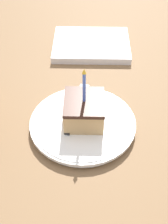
{
  "coord_description": "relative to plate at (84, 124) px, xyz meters",
  "views": [
    {
      "loc": [
        0.0,
        0.46,
        0.52
      ],
      "look_at": [
        0.01,
        -0.02,
        0.05
      ],
      "focal_mm": 50.0,
      "sensor_mm": 36.0,
      "label": 1
    }
  ],
  "objects": [
    {
      "name": "ground_plane",
      "position": [
        -0.01,
        0.02,
        -0.03
      ],
      "size": [
        2.4,
        2.4,
        0.04
      ],
      "color": "brown",
      "rests_on": "ground"
    },
    {
      "name": "plate",
      "position": [
        0.0,
        0.0,
        0.0
      ],
      "size": [
        0.24,
        0.24,
        0.02
      ],
      "color": "white",
      "rests_on": "ground_plane"
    },
    {
      "name": "cake_slice",
      "position": [
        -0.0,
        -0.01,
        0.04
      ],
      "size": [
        0.09,
        0.09,
        0.14
      ],
      "color": "tan",
      "rests_on": "plate"
    },
    {
      "name": "fork",
      "position": [
        0.01,
        -0.05,
        0.01
      ],
      "size": [
        0.05,
        0.17,
        0.0
      ],
      "color": "#262626",
      "rests_on": "plate"
    },
    {
      "name": "marble_board",
      "position": [
        -0.02,
        -0.33,
        -0.0
      ],
      "size": [
        0.23,
        0.17,
        0.02
      ],
      "color": "silver",
      "rests_on": "ground_plane"
    }
  ]
}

